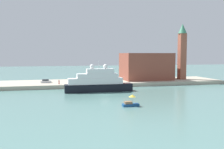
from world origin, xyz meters
The scene contains 9 objects.
ground centered at (0.00, 0.00, 0.00)m, with size 400.00×400.00×0.00m, color slate.
quay_dock centered at (0.00, 26.94, 0.70)m, with size 110.00×21.87×1.41m, color #ADA38E.
large_yacht centered at (-1.09, 6.36, 3.11)m, with size 22.58×3.80×10.55m.
small_motorboat centered at (2.24, -19.13, 1.00)m, with size 4.01×1.72×2.85m.
harbor_building centered at (24.44, 28.42, 7.20)m, with size 20.58×14.79×11.58m, color brown.
bell_tower centered at (40.45, 26.05, 14.71)m, with size 3.77×3.77×24.44m.
parked_car centered at (-18.14, 25.02, 2.01)m, with size 4.10×1.69×1.40m.
person_figure centered at (-13.36, 18.97, 2.20)m, with size 0.36×0.36×1.71m.
mooring_bollard centered at (1.82, 17.58, 1.79)m, with size 0.37×0.37×0.77m, color black.
Camera 1 is at (-16.39, -77.26, 12.49)m, focal length 41.13 mm.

